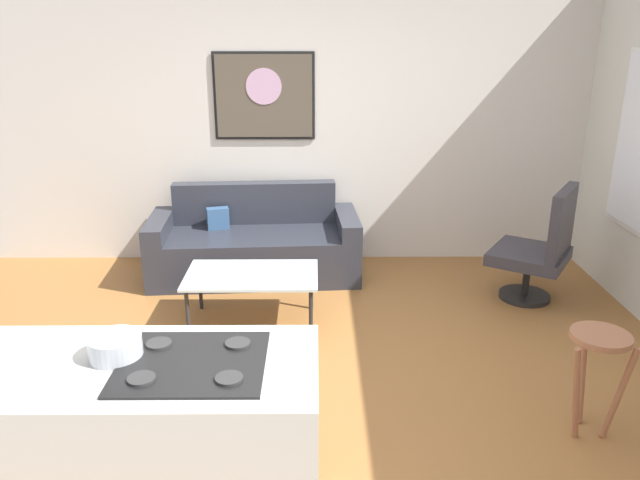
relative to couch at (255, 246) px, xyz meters
name	(u,v)px	position (x,y,z in m)	size (l,w,h in m)	color
ground	(312,390)	(0.55, -1.95, -0.30)	(6.40, 6.40, 0.04)	#915E2F
back_wall	(313,118)	(0.55, 0.47, 1.12)	(6.40, 0.05, 2.80)	beige
couch	(255,246)	(0.00, 0.00, 0.00)	(1.95, 0.93, 0.82)	#2A2C35
coffee_table	(252,278)	(0.08, -1.02, 0.10)	(1.01, 0.62, 0.42)	silver
armchair	(541,248)	(2.44, -0.62, 0.19)	(0.82, 0.83, 1.00)	black
bar_stool	(598,356)	(2.12, -2.43, 0.21)	(0.37, 0.37, 0.63)	#995E3F
kitchen_counter	(133,455)	(-0.23, -3.19, 0.17)	(1.61, 0.69, 0.92)	silver
mixing_bowl	(115,347)	(-0.26, -3.13, 0.67)	(0.22, 0.22, 0.10)	silver
wall_painting	(264,96)	(0.09, 0.43, 1.33)	(0.94, 0.03, 0.80)	black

